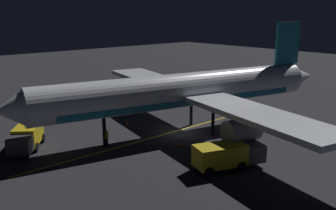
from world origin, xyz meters
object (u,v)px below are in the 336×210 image
ground_crew_worker (106,138)px  traffic_cone_near_left (128,123)px  airliner (187,91)px  baggage_truck (27,138)px  catering_truck (227,156)px  traffic_cone_near_right (179,144)px

ground_crew_worker → traffic_cone_near_left: ground_crew_worker is taller
airliner → traffic_cone_near_left: (6.62, 3.19, -4.36)m
baggage_truck → catering_truck: (-15.95, -10.66, 0.00)m
airliner → catering_truck: (-9.52, 4.62, -3.43)m
baggage_truck → traffic_cone_near_left: (0.18, -12.09, -0.92)m
catering_truck → traffic_cone_near_right: catering_truck is taller
ground_crew_worker → traffic_cone_near_right: 7.15m
traffic_cone_near_left → traffic_cone_near_right: 9.32m
ground_crew_worker → baggage_truck: bearing=54.4°
baggage_truck → traffic_cone_near_left: baggage_truck is taller
baggage_truck → ground_crew_worker: 7.61m
ground_crew_worker → traffic_cone_near_left: 7.52m
traffic_cone_near_left → ground_crew_worker: bearing=128.0°
baggage_truck → catering_truck: size_ratio=0.90×
baggage_truck → catering_truck: bearing=-146.3°
airliner → baggage_truck: 16.93m
airliner → baggage_truck: (6.43, 15.28, -3.43)m
baggage_truck → catering_truck: baggage_truck is taller
catering_truck → airliner: bearing=-25.9°
traffic_cone_near_left → traffic_cone_near_right: (-9.30, 0.55, 0.00)m
ground_crew_worker → traffic_cone_near_right: (-4.69, -5.36, -0.64)m
baggage_truck → traffic_cone_near_right: 14.74m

